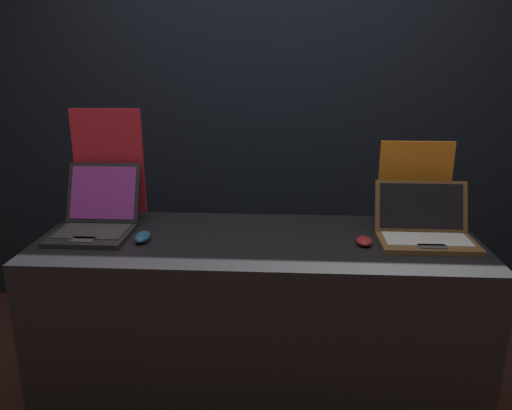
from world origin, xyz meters
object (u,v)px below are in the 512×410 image
promo_stand_front (109,166)px  laptop_back (425,228)px  mouse_front (143,237)px  mouse_back (364,241)px  promo_stand_back (414,185)px  laptop_front (96,218)px

promo_stand_front → laptop_back: 1.46m
mouse_front → laptop_back: size_ratio=0.30×
mouse_back → promo_stand_back: (0.26, 0.29, 0.17)m
laptop_back → mouse_back: (-0.26, -0.06, -0.04)m
mouse_front → mouse_back: size_ratio=1.25×
laptop_back → mouse_back: size_ratio=4.09×
laptop_front → mouse_back: 1.17m
laptop_front → mouse_back: size_ratio=4.07×
laptop_front → mouse_front: bearing=-23.7°
laptop_back → mouse_back: laptop_back is taller
mouse_front → promo_stand_back: 1.24m
promo_stand_back → promo_stand_front: bearing=179.4°
laptop_front → laptop_back: bearing=-1.1°
laptop_front → promo_stand_back: promo_stand_back is taller
promo_stand_front → mouse_back: size_ratio=5.40×
promo_stand_front → promo_stand_back: (1.42, -0.02, -0.07)m
mouse_front → mouse_back: mouse_front is taller
laptop_front → promo_stand_front: bearing=90.0°
laptop_front → promo_stand_front: 0.29m
mouse_front → laptop_back: 1.19m
promo_stand_front → laptop_back: bearing=-9.8°
mouse_front → promo_stand_back: promo_stand_back is taller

